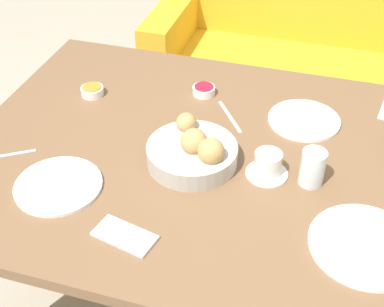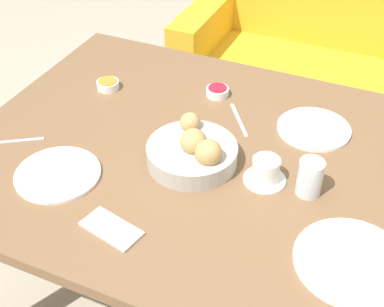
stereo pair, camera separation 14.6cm
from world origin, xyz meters
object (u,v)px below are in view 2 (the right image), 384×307
object	(u,v)px
bread_basket	(193,152)
coffee_cup	(265,171)
plate_far_center	(314,129)
water_tumbler	(310,178)
plate_near_left	(58,174)
cell_phone	(111,229)
jam_bowl_honey	(108,85)
fork_silver	(239,120)
knife_silver	(13,141)
jam_bowl_berry	(217,91)
plate_near_right	(352,262)
couch	(334,83)

from	to	relation	value
bread_basket	coffee_cup	xyz separation A→B (m)	(0.20, 0.01, -0.01)
plate_far_center	water_tumbler	xyz separation A→B (m)	(0.05, -0.28, 0.05)
plate_near_left	cell_phone	size ratio (longest dim) A/B	1.42
jam_bowl_honey	fork_silver	world-z (taller)	jam_bowl_honey
plate_far_center	knife_silver	distance (m)	0.89
plate_far_center	bread_basket	bearing A→B (deg)	-133.37
jam_bowl_berry	plate_near_left	bearing A→B (deg)	-114.01
plate_near_left	water_tumbler	xyz separation A→B (m)	(0.63, 0.21, 0.05)
jam_bowl_honey	bread_basket	bearing A→B (deg)	-29.87
water_tumbler	jam_bowl_honey	world-z (taller)	water_tumbler
bread_basket	plate_near_right	world-z (taller)	bread_basket
plate_near_left	knife_silver	xyz separation A→B (m)	(-0.21, 0.07, -0.00)
coffee_cup	jam_bowl_berry	xyz separation A→B (m)	(-0.27, 0.34, -0.02)
water_tumbler	coffee_cup	xyz separation A→B (m)	(-0.12, -0.00, -0.02)
cell_phone	bread_basket	bearing A→B (deg)	76.19
bread_basket	plate_far_center	world-z (taller)	bread_basket
bread_basket	water_tumbler	world-z (taller)	bread_basket
plate_far_center	coffee_cup	xyz separation A→B (m)	(-0.06, -0.28, 0.03)
plate_near_right	cell_phone	size ratio (longest dim) A/B	1.63
couch	water_tumbler	xyz separation A→B (m)	(0.14, -1.26, 0.45)
plate_near_right	cell_phone	distance (m)	0.56
water_tumbler	jam_bowl_berry	world-z (taller)	water_tumbler
couch	plate_far_center	world-z (taller)	couch
jam_bowl_berry	cell_phone	distance (m)	0.66
jam_bowl_berry	knife_silver	xyz separation A→B (m)	(-0.45, -0.48, -0.01)
couch	jam_bowl_berry	distance (m)	1.04
fork_silver	cell_phone	bearing A→B (deg)	-102.47
knife_silver	plate_far_center	bearing A→B (deg)	27.59
coffee_cup	plate_near_right	bearing A→B (deg)	-35.25
couch	jam_bowl_honey	world-z (taller)	couch
bread_basket	fork_silver	size ratio (longest dim) A/B	1.65
plate_near_left	water_tumbler	bearing A→B (deg)	18.21
knife_silver	coffee_cup	bearing A→B (deg)	10.50
plate_far_center	jam_bowl_berry	bearing A→B (deg)	169.39
jam_bowl_berry	jam_bowl_honey	size ratio (longest dim) A/B	1.00
jam_bowl_berry	fork_silver	size ratio (longest dim) A/B	0.49
plate_near_right	jam_bowl_berry	distance (m)	0.76
jam_bowl_honey	plate_near_right	bearing A→B (deg)	-25.36
plate_near_left	plate_near_right	xyz separation A→B (m)	(0.78, 0.02, 0.00)
couch	knife_silver	distance (m)	1.62
bread_basket	plate_near_left	distance (m)	0.37
couch	knife_silver	bearing A→B (deg)	-116.76
plate_near_left	jam_bowl_berry	bearing A→B (deg)	65.99
bread_basket	plate_near_left	size ratio (longest dim) A/B	1.09
couch	fork_silver	distance (m)	1.11
bread_basket	water_tumbler	distance (m)	0.32
bread_basket	cell_phone	xyz separation A→B (m)	(-0.08, -0.31, -0.03)
plate_near_right	cell_phone	world-z (taller)	plate_near_right
jam_bowl_berry	knife_silver	world-z (taller)	jam_bowl_berry
bread_basket	knife_silver	xyz separation A→B (m)	(-0.52, -0.13, -0.04)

